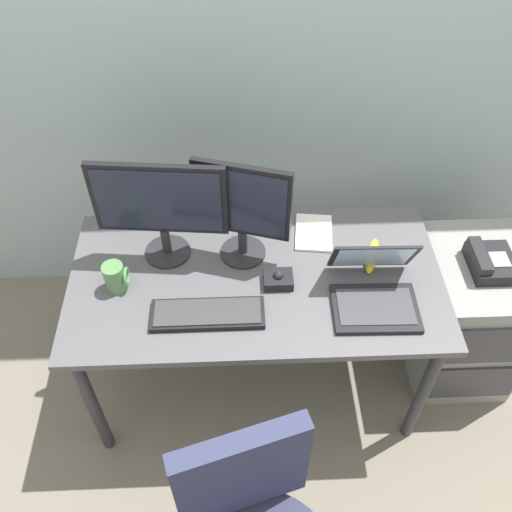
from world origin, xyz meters
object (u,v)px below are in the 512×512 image
monitor_main (160,205)px  trackball_mouse (278,279)px  desk_phone (490,262)px  file_cabinet (465,315)px  banana (372,256)px  coffee_mug (116,277)px  laptop (374,289)px  keyboard (208,314)px  paper_notepad (314,233)px  monitor_side (242,208)px

monitor_main → trackball_mouse: size_ratio=4.51×
trackball_mouse → desk_phone: bearing=5.8°
file_cabinet → banana: 0.63m
coffee_mug → banana: bearing=6.0°
laptop → keyboard: bearing=-174.4°
banana → desk_phone: bearing=-2.5°
coffee_mug → file_cabinet: bearing=3.9°
trackball_mouse → paper_notepad: (0.16, 0.26, -0.02)m
file_cabinet → trackball_mouse: 0.96m
monitor_main → paper_notepad: (0.59, 0.09, -0.25)m
file_cabinet → laptop: bearing=-159.9°
laptop → coffee_mug: size_ratio=2.79×
keyboard → banana: bearing=21.4°
keyboard → laptop: size_ratio=1.25×
laptop → trackball_mouse: (-0.34, 0.09, -0.03)m
keyboard → coffee_mug: coffee_mug is taller
monitor_side → laptop: (0.47, -0.24, -0.19)m
file_cabinet → paper_notepad: 0.81m
monitor_side → trackball_mouse: (0.13, -0.16, -0.22)m
monitor_main → laptop: bearing=-18.4°
desk_phone → laptop: bearing=-161.2°
laptop → coffee_mug: (-0.95, 0.09, 0.01)m
desk_phone → coffee_mug: (-1.45, -0.08, 0.07)m
monitor_side → trackball_mouse: bearing=-50.5°
file_cabinet → monitor_side: size_ratio=1.55×
desk_phone → trackball_mouse: (-0.85, -0.09, 0.04)m
keyboard → monitor_side: bearing=66.1°
banana → laptop: bearing=-99.3°
monitor_main → file_cabinet: bearing=-3.1°
banana → coffee_mug: bearing=-174.0°
trackball_mouse → coffee_mug: coffee_mug is taller
file_cabinet → laptop: 0.70m
paper_notepad → banana: size_ratio=1.09×
trackball_mouse → banana: size_ratio=0.58×
laptop → monitor_side: bearing=152.9°
monitor_main → monitor_side: monitor_main is taller
trackball_mouse → paper_notepad: size_ratio=0.53×
laptop → trackball_mouse: laptop is taller
file_cabinet → laptop: laptop is taller
coffee_mug → trackball_mouse: bearing=-0.3°
monitor_side → laptop: size_ratio=1.34×
trackball_mouse → coffee_mug: size_ratio=0.94×
keyboard → trackball_mouse: (0.26, 0.14, 0.01)m
coffee_mug → keyboard: bearing=-23.6°
desk_phone → banana: 0.47m
file_cabinet → coffee_mug: bearing=-176.1°
laptop → paper_notepad: size_ratio=1.58×
monitor_side → banana: 0.56m
trackball_mouse → coffee_mug: (-0.60, 0.00, 0.04)m
coffee_mug → monitor_main: bearing=43.8°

